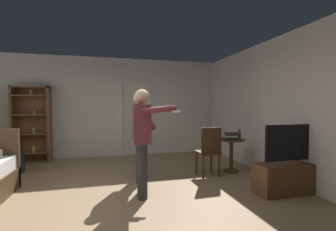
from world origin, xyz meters
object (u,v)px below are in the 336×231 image
object	(u,v)px
laptop	(231,137)
wooden_chair	(209,149)
tv_flatscreen	(291,173)
bookshelf	(32,121)
bottle_on_table	(239,135)
suitcase_dark	(9,162)
side_table	(231,150)
person_striped_shirt	(140,129)
person_blue_shirt	(143,135)

from	to	relation	value
laptop	wooden_chair	bearing A→B (deg)	-163.58
tv_flatscreen	wooden_chair	distance (m)	1.49
bookshelf	bottle_on_table	xyz separation A→B (m)	(4.57, -2.14, -0.22)
suitcase_dark	wooden_chair	bearing A→B (deg)	-25.17
side_table	bookshelf	bearing A→B (deg)	155.07
tv_flatscreen	suitcase_dark	size ratio (longest dim) A/B	2.28
wooden_chair	side_table	bearing A→B (deg)	19.02
tv_flatscreen	side_table	bearing A→B (deg)	102.85
bottle_on_table	wooden_chair	size ratio (longest dim) A/B	0.24
person_striped_shirt	suitcase_dark	xyz separation A→B (m)	(-2.61, 1.13, -0.74)
tv_flatscreen	side_table	distance (m)	1.40
bookshelf	wooden_chair	xyz separation A→B (m)	(3.81, -2.27, -0.48)
side_table	wooden_chair	world-z (taller)	wooden_chair
tv_flatscreen	person_blue_shirt	bearing A→B (deg)	168.78
bottle_on_table	person_striped_shirt	xyz separation A→B (m)	(-2.12, 0.00, 0.17)
side_table	person_striped_shirt	world-z (taller)	person_striped_shirt
tv_flatscreen	laptop	xyz separation A→B (m)	(-0.35, 1.31, 0.44)
laptop	side_table	bearing A→B (deg)	47.36
bookshelf	side_table	xyz separation A→B (m)	(4.43, -2.06, -0.56)
suitcase_dark	person_blue_shirt	bearing A→B (deg)	-44.83
bookshelf	wooden_chair	bearing A→B (deg)	-30.77
tv_flatscreen	wooden_chair	xyz separation A→B (m)	(-0.92, 1.14, 0.23)
bottle_on_table	suitcase_dark	bearing A→B (deg)	166.54
wooden_chair	person_striped_shirt	xyz separation A→B (m)	(-1.37, 0.14, 0.42)
bottle_on_table	person_striped_shirt	world-z (taller)	person_striped_shirt
suitcase_dark	laptop	bearing A→B (deg)	-21.04
side_table	suitcase_dark	world-z (taller)	side_table
tv_flatscreen	person_blue_shirt	xyz separation A→B (m)	(-2.36, 0.47, 0.65)
side_table	bottle_on_table	bearing A→B (deg)	-29.74
bookshelf	tv_flatscreen	size ratio (longest dim) A/B	1.58
bottle_on_table	person_blue_shirt	bearing A→B (deg)	-159.81
person_blue_shirt	side_table	bearing A→B (deg)	23.36
person_blue_shirt	suitcase_dark	xyz separation A→B (m)	(-2.54, 1.94, -0.74)
person_blue_shirt	bottle_on_table	bearing A→B (deg)	20.19
laptop	bottle_on_table	xyz separation A→B (m)	(0.18, -0.04, 0.05)
tv_flatscreen	bottle_on_table	bearing A→B (deg)	97.54
wooden_chair	person_blue_shirt	world-z (taller)	person_blue_shirt
tv_flatscreen	suitcase_dark	distance (m)	5.46
bookshelf	suitcase_dark	size ratio (longest dim) A/B	3.62
wooden_chair	person_blue_shirt	bearing A→B (deg)	-154.85
bookshelf	suitcase_dark	xyz separation A→B (m)	(-0.16, -1.00, -0.80)
laptop	wooden_chair	world-z (taller)	wooden_chair
suitcase_dark	person_striped_shirt	bearing A→B (deg)	-30.92
laptop	person_striped_shirt	world-z (taller)	person_striped_shirt
suitcase_dark	bookshelf	bearing A→B (deg)	73.16
side_table	person_blue_shirt	bearing A→B (deg)	-156.64
tv_flatscreen	person_blue_shirt	distance (m)	2.49
person_striped_shirt	suitcase_dark	distance (m)	2.94
laptop	person_blue_shirt	size ratio (longest dim) A/B	0.23
bookshelf	person_blue_shirt	world-z (taller)	bookshelf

